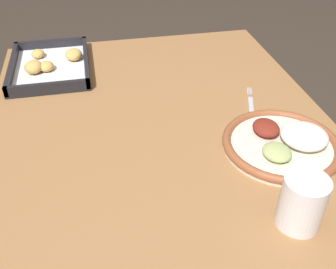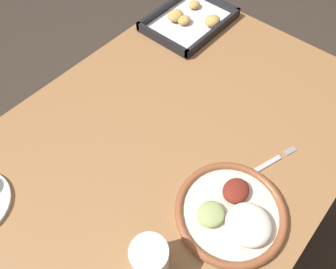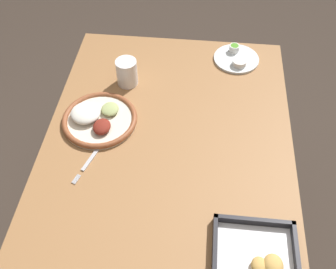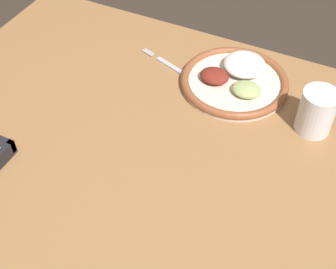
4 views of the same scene
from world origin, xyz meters
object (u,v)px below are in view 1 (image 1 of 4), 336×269
(dinner_plate, at_px, (284,143))
(fork, at_px, (251,110))
(drinking_cup, at_px, (302,202))
(baking_tray, at_px, (50,65))

(dinner_plate, distance_m, fork, 0.16)
(dinner_plate, bearing_deg, fork, 4.73)
(fork, xyz_separation_m, drinking_cup, (-0.37, 0.06, 0.05))
(dinner_plate, distance_m, baking_tray, 0.72)
(dinner_plate, bearing_deg, drinking_cup, 161.60)
(baking_tray, height_order, drinking_cup, drinking_cup)
(dinner_plate, relative_size, fork, 1.36)
(baking_tray, bearing_deg, dinner_plate, -133.46)
(baking_tray, bearing_deg, fork, -123.50)
(fork, relative_size, drinking_cup, 1.88)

